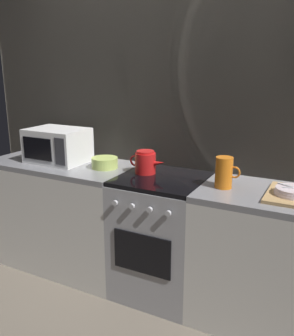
{
  "coord_description": "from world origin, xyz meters",
  "views": [
    {
      "loc": [
        1.04,
        -2.24,
        1.65
      ],
      "look_at": [
        -0.12,
        0.0,
        0.95
      ],
      "focal_mm": 39.47,
      "sensor_mm": 36.0,
      "label": 1
    }
  ],
  "objects_px": {
    "mixing_bowl": "(105,163)",
    "stove_unit": "(161,236)",
    "microwave": "(58,145)",
    "kettle": "(145,162)",
    "dish_pile": "(293,194)",
    "pitcher": "(224,172)"
  },
  "relations": [
    {
      "from": "mixing_bowl",
      "to": "stove_unit",
      "type": "bearing_deg",
      "value": -2.05
    },
    {
      "from": "stove_unit",
      "to": "mixing_bowl",
      "type": "xyz_separation_m",
      "value": [
        -0.49,
        0.02,
        0.49
      ]
    },
    {
      "from": "microwave",
      "to": "kettle",
      "type": "xyz_separation_m",
      "value": [
        0.78,
        0.03,
        -0.05
      ]
    },
    {
      "from": "dish_pile",
      "to": "microwave",
      "type": "bearing_deg",
      "value": 179.43
    },
    {
      "from": "stove_unit",
      "to": "kettle",
      "type": "bearing_deg",
      "value": 167.48
    },
    {
      "from": "mixing_bowl",
      "to": "pitcher",
      "type": "distance_m",
      "value": 0.94
    },
    {
      "from": "pitcher",
      "to": "dish_pile",
      "type": "xyz_separation_m",
      "value": [
        0.42,
        0.01,
        -0.08
      ]
    },
    {
      "from": "microwave",
      "to": "dish_pile",
      "type": "relative_size",
      "value": 1.15
    },
    {
      "from": "kettle",
      "to": "stove_unit",
      "type": "bearing_deg",
      "value": -12.52
    },
    {
      "from": "microwave",
      "to": "mixing_bowl",
      "type": "bearing_deg",
      "value": 2.14
    },
    {
      "from": "microwave",
      "to": "pitcher",
      "type": "relative_size",
      "value": 2.3
    },
    {
      "from": "kettle",
      "to": "mixing_bowl",
      "type": "xyz_separation_m",
      "value": [
        -0.34,
        -0.02,
        -0.04
      ]
    },
    {
      "from": "microwave",
      "to": "stove_unit",
      "type": "bearing_deg",
      "value": -0.08
    },
    {
      "from": "stove_unit",
      "to": "kettle",
      "type": "height_order",
      "value": "kettle"
    },
    {
      "from": "kettle",
      "to": "pitcher",
      "type": "height_order",
      "value": "pitcher"
    },
    {
      "from": "stove_unit",
      "to": "microwave",
      "type": "relative_size",
      "value": 1.96
    },
    {
      "from": "stove_unit",
      "to": "pitcher",
      "type": "bearing_deg",
      "value": -3.49
    },
    {
      "from": "mixing_bowl",
      "to": "pitcher",
      "type": "relative_size",
      "value": 1.0
    },
    {
      "from": "mixing_bowl",
      "to": "dish_pile",
      "type": "bearing_deg",
      "value": -1.44
    },
    {
      "from": "microwave",
      "to": "pitcher",
      "type": "xyz_separation_m",
      "value": [
        1.37,
        -0.03,
        -0.03
      ]
    },
    {
      "from": "stove_unit",
      "to": "kettle",
      "type": "distance_m",
      "value": 0.55
    },
    {
      "from": "microwave",
      "to": "mixing_bowl",
      "type": "relative_size",
      "value": 2.3
    }
  ]
}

